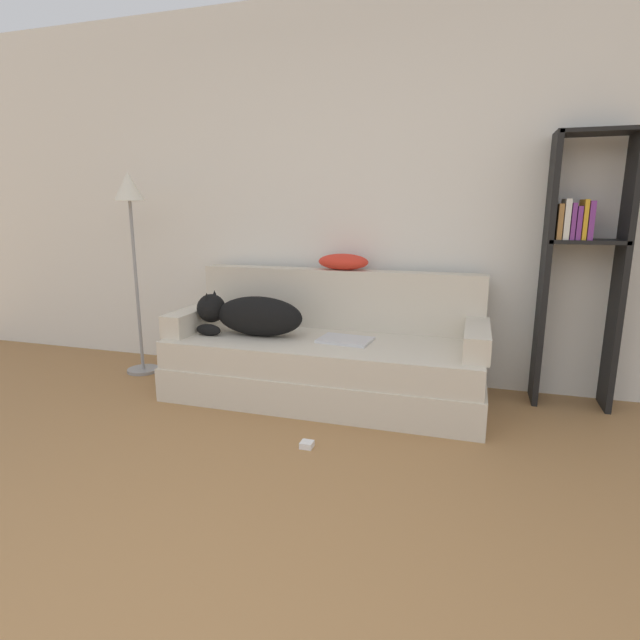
# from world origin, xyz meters

# --- Properties ---
(wall_back) EXTENTS (8.08, 0.06, 2.70)m
(wall_back) POSITION_xyz_m (0.00, 2.98, 1.35)
(wall_back) COLOR silver
(wall_back) RESTS_ON ground_plane
(couch) EXTENTS (2.10, 0.84, 0.41)m
(couch) POSITION_xyz_m (-0.19, 2.43, 0.20)
(couch) COLOR beige
(couch) RESTS_ON ground_plane
(couch_backrest) EXTENTS (2.06, 0.15, 0.42)m
(couch_backrest) POSITION_xyz_m (-0.19, 2.78, 0.62)
(couch_backrest) COLOR beige
(couch_backrest) RESTS_ON couch
(couch_arm_left) EXTENTS (0.15, 0.65, 0.15)m
(couch_arm_left) POSITION_xyz_m (-1.17, 2.43, 0.49)
(couch_arm_left) COLOR beige
(couch_arm_left) RESTS_ON couch
(couch_arm_right) EXTENTS (0.15, 0.65, 0.15)m
(couch_arm_right) POSITION_xyz_m (0.78, 2.43, 0.49)
(couch_arm_right) COLOR beige
(couch_arm_right) RESTS_ON couch
(dog) EXTENTS (0.77, 0.25, 0.29)m
(dog) POSITION_xyz_m (-0.72, 2.39, 0.55)
(dog) COLOR black
(dog) RESTS_ON couch
(laptop) EXTENTS (0.36, 0.27, 0.02)m
(laptop) POSITION_xyz_m (-0.04, 2.42, 0.42)
(laptop) COLOR silver
(laptop) RESTS_ON couch
(throw_pillow) EXTENTS (0.36, 0.18, 0.11)m
(throw_pillow) POSITION_xyz_m (-0.16, 2.78, 0.89)
(throw_pillow) COLOR red
(throw_pillow) RESTS_ON couch_backrest
(bookshelf) EXTENTS (0.46, 0.26, 1.72)m
(bookshelf) POSITION_xyz_m (1.37, 2.80, 0.98)
(bookshelf) COLOR black
(bookshelf) RESTS_ON ground_plane
(floor_lamp) EXTENTS (0.24, 0.24, 1.52)m
(floor_lamp) POSITION_xyz_m (-1.72, 2.53, 1.21)
(floor_lamp) COLOR gray
(floor_lamp) RESTS_ON ground_plane
(power_adapter) EXTENTS (0.07, 0.07, 0.03)m
(power_adapter) POSITION_xyz_m (-0.07, 1.69, 0.02)
(power_adapter) COLOR white
(power_adapter) RESTS_ON ground_plane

